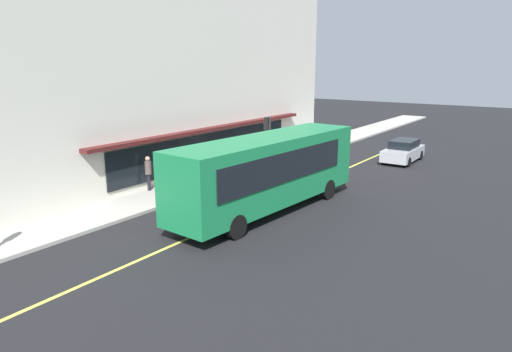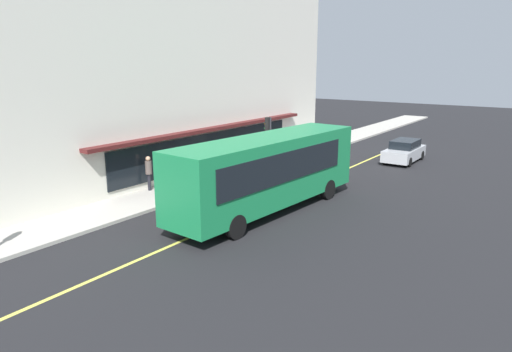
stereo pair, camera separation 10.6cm
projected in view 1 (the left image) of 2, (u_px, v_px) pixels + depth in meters
name	position (u px, v px, depth m)	size (l,w,h in m)	color
ground	(280.00, 198.00, 23.68)	(120.00, 120.00, 0.00)	black
sidewalk	(204.00, 182.00, 26.53)	(80.00, 2.91, 0.15)	#B2ADA3
lane_centre_stripe	(280.00, 198.00, 23.67)	(36.00, 0.16, 0.01)	#D8D14C
storefront_building	(153.00, 48.00, 30.22)	(26.78, 10.29, 15.32)	silver
bus	(268.00, 170.00, 21.15)	(11.27, 3.23, 3.50)	#197F47
traffic_light	(268.00, 130.00, 29.62)	(0.30, 0.52, 3.20)	#2D2D33
car_silver	(403.00, 151.00, 32.19)	(4.31, 1.89, 1.52)	#B7BABF
pedestrian_near_storefront	(194.00, 170.00, 24.90)	(0.34, 0.34, 1.66)	black
pedestrian_at_corner	(148.00, 170.00, 24.28)	(0.34, 0.34, 1.84)	black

